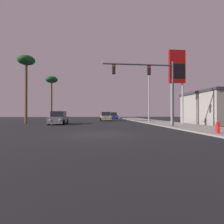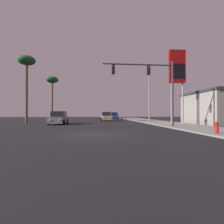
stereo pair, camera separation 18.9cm
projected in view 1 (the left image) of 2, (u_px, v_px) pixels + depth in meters
ground_plane at (97, 134)px, 11.66m from camera, size 120.00×120.00×0.00m
sidewalk_right at (169, 124)px, 22.58m from camera, size 5.00×60.00×0.12m
car_blue at (113, 116)px, 46.12m from camera, size 2.04×4.34×1.68m
car_grey at (59, 118)px, 22.46m from camera, size 2.04×4.34×1.68m
car_tan at (106, 117)px, 33.45m from camera, size 2.04×4.34×1.68m
traffic_light_mast at (153, 80)px, 17.30m from camera, size 7.11×0.36×6.50m
street_lamp at (148, 90)px, 27.12m from camera, size 1.74×0.24×9.00m
gas_station_sign at (177, 71)px, 21.27m from camera, size 2.00×0.42×9.00m
fire_hydrant at (217, 128)px, 11.29m from camera, size 0.24×0.34×0.76m
palm_tree_near at (26, 64)px, 24.65m from camera, size 2.40×2.40×9.61m
palm_tree_mid at (51, 82)px, 34.71m from camera, size 2.40×2.40×8.81m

